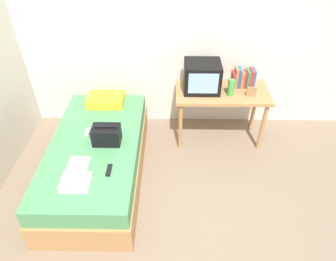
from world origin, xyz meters
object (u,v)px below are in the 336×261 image
at_px(tv, 202,77).
at_px(handbag, 107,135).
at_px(picture_frame, 251,92).
at_px(folded_towel, 76,182).
at_px(magazine, 78,166).
at_px(remote_dark, 109,170).
at_px(bed, 98,159).
at_px(book_row, 243,78).
at_px(water_bottle, 231,88).
at_px(remote_silver, 87,132).
at_px(desk, 222,97).
at_px(pillow, 106,100).

height_order(tv, handbag, tv).
relative_size(picture_frame, handbag, 0.41).
bearing_deg(picture_frame, folded_towel, -145.74).
xyz_separation_m(magazine, remote_dark, (0.33, -0.05, 0.01)).
distance_m(bed, handbag, 0.40).
distance_m(book_row, folded_towel, 2.36).
xyz_separation_m(picture_frame, folded_towel, (-1.85, -1.26, -0.24)).
xyz_separation_m(bed, magazine, (-0.09, -0.39, 0.27)).
xyz_separation_m(picture_frame, magazine, (-1.90, -1.02, -0.27)).
distance_m(remote_dark, folded_towel, 0.33).
xyz_separation_m(water_bottle, remote_silver, (-1.68, -0.51, -0.30)).
relative_size(book_row, picture_frame, 2.33).
relative_size(desk, remote_silver, 8.06).
bearing_deg(picture_frame, tv, 165.42).
xyz_separation_m(tv, picture_frame, (0.59, -0.15, -0.12)).
relative_size(bed, pillow, 4.36).
relative_size(bed, remote_dark, 12.82).
bearing_deg(remote_dark, handbag, 101.51).
height_order(water_bottle, remote_silver, water_bottle).
distance_m(desk, water_bottle, 0.24).
height_order(water_bottle, folded_towel, water_bottle).
distance_m(picture_frame, magazine, 2.18).
xyz_separation_m(desk, handbag, (-1.34, -0.76, -0.01)).
relative_size(picture_frame, magazine, 0.42).
height_order(picture_frame, pillow, picture_frame).
xyz_separation_m(picture_frame, remote_silver, (-1.93, -0.49, -0.26)).
height_order(desk, book_row, book_row).
xyz_separation_m(book_row, folded_towel, (-1.79, -1.51, -0.29)).
distance_m(water_bottle, remote_silver, 1.78).
distance_m(bed, magazine, 0.48).
distance_m(tv, pillow, 1.27).
height_order(desk, picture_frame, picture_frame).
bearing_deg(book_row, picture_frame, -75.68).
distance_m(water_bottle, book_row, 0.29).
relative_size(pillow, folded_towel, 1.64).
distance_m(bed, folded_towel, 0.70).
bearing_deg(desk, tv, 173.12).
bearing_deg(tv, pillow, -178.98).
relative_size(water_bottle, book_row, 0.73).
bearing_deg(folded_towel, water_bottle, 38.65).
height_order(handbag, magazine, handbag).
xyz_separation_m(tv, handbag, (-1.07, -0.79, -0.29)).
xyz_separation_m(water_bottle, remote_dark, (-1.33, -1.10, -0.30)).
xyz_separation_m(water_bottle, folded_towel, (-1.61, -1.29, -0.28)).
distance_m(desk, magazine, 1.95).
relative_size(tv, remote_silver, 3.06).
bearing_deg(pillow, picture_frame, -4.17).
height_order(handbag, remote_dark, handbag).
distance_m(bed, pillow, 0.83).
relative_size(magazine, remote_dark, 1.86).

